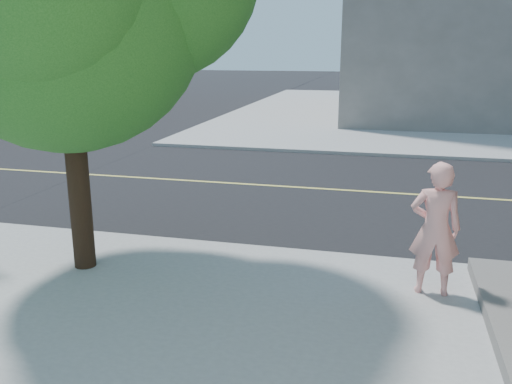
# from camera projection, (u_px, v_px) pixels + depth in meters

# --- Properties ---
(ground) EXTENTS (140.00, 140.00, 0.00)m
(ground) POSITION_uv_depth(u_px,v_px,m) (5.00, 229.00, 10.53)
(ground) COLOR black
(ground) RESTS_ON ground
(road_ew) EXTENTS (140.00, 9.00, 0.01)m
(road_ew) POSITION_uv_depth(u_px,v_px,m) (117.00, 176.00, 14.74)
(road_ew) COLOR black
(road_ew) RESTS_ON ground
(man_on_phone) EXTENTS (0.68, 0.45, 1.85)m
(man_on_phone) POSITION_uv_depth(u_px,v_px,m) (435.00, 229.00, 7.31)
(man_on_phone) COLOR #FEAAA4
(man_on_phone) RESTS_ON sidewalk_se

